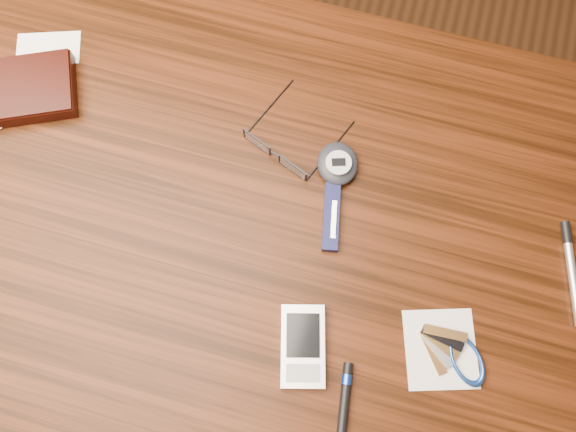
# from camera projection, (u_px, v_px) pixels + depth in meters

# --- Properties ---
(ground) EXTENTS (3.80, 3.80, 0.00)m
(ground) POSITION_uv_depth(u_px,v_px,m) (266.00, 302.00, 1.45)
(ground) COLOR #472814
(ground) RESTS_ON ground
(desk) EXTENTS (1.00, 0.70, 0.75)m
(desk) POSITION_uv_depth(u_px,v_px,m) (249.00, 238.00, 0.83)
(desk) COLOR #381708
(desk) RESTS_ON ground
(wallet_and_card) EXTENTS (0.15, 0.18, 0.03)m
(wallet_and_card) POSITION_uv_depth(u_px,v_px,m) (31.00, 88.00, 0.77)
(wallet_and_card) COLOR black
(wallet_and_card) RESTS_ON desk
(eyeglasses) EXTENTS (0.14, 0.14, 0.02)m
(eyeglasses) POSITION_uv_depth(u_px,v_px,m) (278.00, 152.00, 0.75)
(eyeglasses) COLOR black
(eyeglasses) RESTS_ON desk
(pda_phone) EXTENTS (0.08, 0.11, 0.01)m
(pda_phone) POSITION_uv_depth(u_px,v_px,m) (303.00, 346.00, 0.68)
(pda_phone) COLOR silver
(pda_phone) RESTS_ON desk
(pedometer) EXTENTS (0.07, 0.08, 0.03)m
(pedometer) POSITION_uv_depth(u_px,v_px,m) (338.00, 164.00, 0.74)
(pedometer) COLOR #20232A
(pedometer) RESTS_ON desk
(notepad_keys) EXTENTS (0.12, 0.12, 0.01)m
(notepad_keys) POSITION_uv_depth(u_px,v_px,m) (453.00, 354.00, 0.68)
(notepad_keys) COLOR white
(notepad_keys) RESTS_ON desk
(pocket_knife) EXTENTS (0.04, 0.09, 0.01)m
(pocket_knife) POSITION_uv_depth(u_px,v_px,m) (331.00, 217.00, 0.73)
(pocket_knife) COLOR #0D103C
(pocket_knife) RESTS_ON desk
(silver_pen) EXTENTS (0.05, 0.13, 0.01)m
(silver_pen) POSITION_uv_depth(u_px,v_px,m) (571.00, 265.00, 0.71)
(silver_pen) COLOR silver
(silver_pen) RESTS_ON desk
(black_blue_pen) EXTENTS (0.02, 0.09, 0.01)m
(black_blue_pen) POSITION_uv_depth(u_px,v_px,m) (345.00, 398.00, 0.66)
(black_blue_pen) COLOR black
(black_blue_pen) RESTS_ON desk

